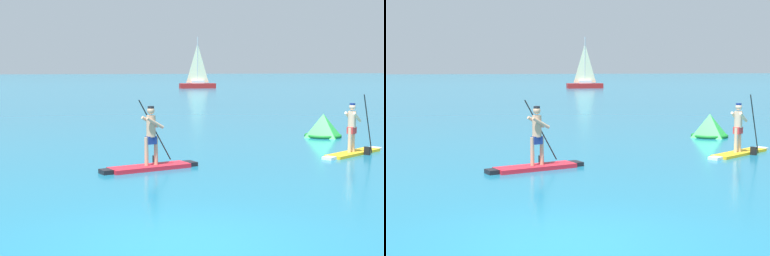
{
  "view_description": "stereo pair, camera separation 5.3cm",
  "coord_description": "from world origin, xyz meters",
  "views": [
    {
      "loc": [
        -2.14,
        -8.93,
        2.88
      ],
      "look_at": [
        2.17,
        7.85,
        1.05
      ],
      "focal_mm": 54.4,
      "sensor_mm": 36.0,
      "label": 1
    },
    {
      "loc": [
        -2.09,
        -8.95,
        2.88
      ],
      "look_at": [
        2.17,
        7.85,
        1.05
      ],
      "focal_mm": 54.4,
      "sensor_mm": 36.0,
      "label": 2
    }
  ],
  "objects": [
    {
      "name": "paddleboarder_far_right",
      "position": [
        7.7,
        8.06,
        0.4
      ],
      "size": [
        3.03,
        2.04,
        2.05
      ],
      "rotation": [
        0.0,
        0.0,
        0.55
      ],
      "color": "yellow",
      "rests_on": "ground"
    },
    {
      "name": "sailboat_right_horizon",
      "position": [
        17.95,
        66.32,
        0.93
      ],
      "size": [
        4.84,
        1.39,
        6.83
      ],
      "rotation": [
        0.0,
        0.0,
        6.26
      ],
      "color": "#A51E1E",
      "rests_on": "ground"
    },
    {
      "name": "paddleboarder_mid_center",
      "position": [
        0.75,
        6.99,
        0.37
      ],
      "size": [
        2.92,
        1.36,
        1.97
      ],
      "rotation": [
        0.0,
        0.0,
        0.29
      ],
      "color": "red",
      "rests_on": "ground"
    },
    {
      "name": "race_marker_buoy",
      "position": [
        8.98,
        12.7,
        0.41
      ],
      "size": [
        1.51,
        1.51,
        0.95
      ],
      "color": "green",
      "rests_on": "ground"
    },
    {
      "name": "ground",
      "position": [
        0.0,
        0.0,
        0.0
      ],
      "size": [
        440.0,
        440.0,
        0.0
      ],
      "primitive_type": "plane",
      "color": "#196B8C"
    }
  ]
}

